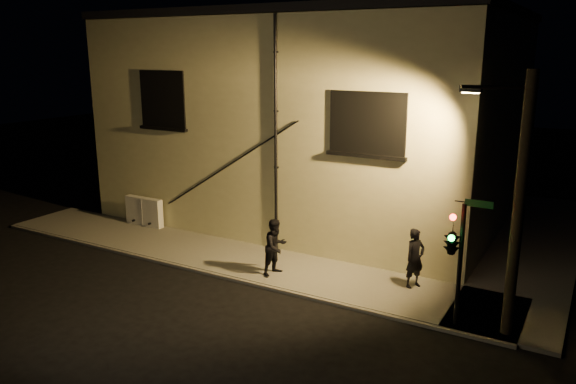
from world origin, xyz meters
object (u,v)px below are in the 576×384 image
Objects in this scene: traffic_signal at (453,241)px; pedestrian_b at (276,247)px; utility_cabinet at (144,211)px; streetlamp_pole at (515,200)px; pedestrian_a at (415,258)px.

pedestrian_b is at bearing 172.89° from traffic_signal.
utility_cabinet is 15.09m from streetlamp_pole.
utility_cabinet is 0.97× the size of pedestrian_a.
utility_cabinet is 0.26× the size of streetlamp_pole.
traffic_signal is 0.51× the size of streetlamp_pole.
pedestrian_b is 7.62m from streetlamp_pole.
streetlamp_pole is at bearing -8.41° from utility_cabinet.
pedestrian_b is at bearing 137.92° from pedestrian_a.
streetlamp_pole is (14.64, -2.16, 2.95)m from utility_cabinet.
traffic_signal reaches higher than utility_cabinet.
utility_cabinet is at bearing 119.16° from pedestrian_a.
utility_cabinet is 0.52× the size of traffic_signal.
traffic_signal is at bearing -165.61° from streetlamp_pole.
pedestrian_a is 4.44m from pedestrian_b.
traffic_signal is at bearing -10.72° from utility_cabinet.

